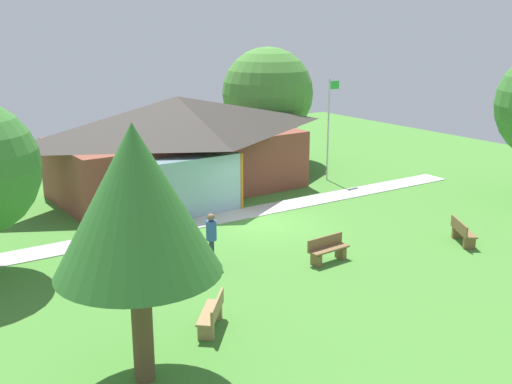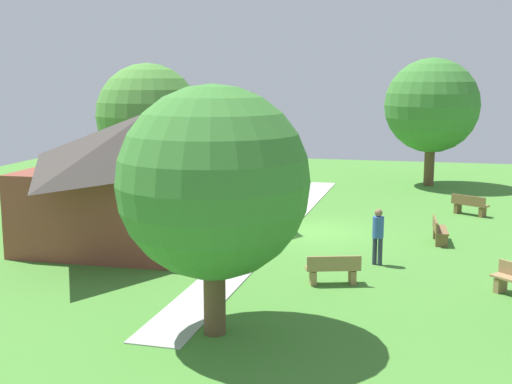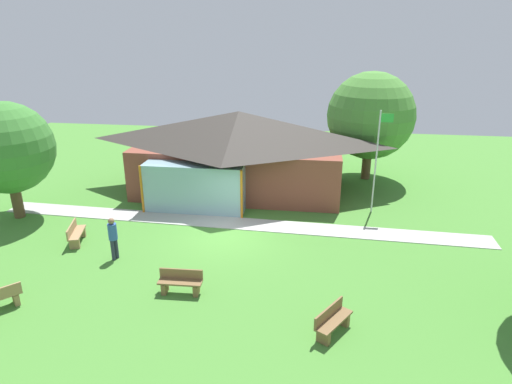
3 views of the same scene
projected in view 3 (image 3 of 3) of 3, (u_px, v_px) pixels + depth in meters
The scene contains 10 objects.
ground_plane at pixel (228, 236), 19.30m from camera, with size 44.00×44.00×0.00m, color #478433.
pavilion at pixel (237, 151), 24.04m from camera, with size 11.92×7.37×4.40m.
footpath at pixel (234, 223), 20.56m from camera, with size 22.83×1.30×0.03m, color #ADADA8.
flagpole at pixel (377, 157), 20.92m from camera, with size 0.64×0.08×5.03m.
bench_front_center at pixel (181, 282), 15.03m from camera, with size 1.52×0.50×0.84m.
bench_mid_left at pixel (76, 234), 18.59m from camera, with size 0.84×1.56×0.84m.
bench_front_right at pixel (332, 321), 13.03m from camera, with size 1.17×1.50×0.84m.
visitor_strolling_lawn at pixel (113, 235), 17.05m from camera, with size 0.34×0.34×1.74m.
tree_behind_pavilion_right at pixel (371, 116), 25.48m from camera, with size 5.02×5.02×6.32m.
tree_west_hedge at pixel (6, 148), 20.11m from camera, with size 4.21×4.21×5.53m.
Camera 3 is at (3.68, -17.08, 8.51)m, focal length 30.98 mm.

